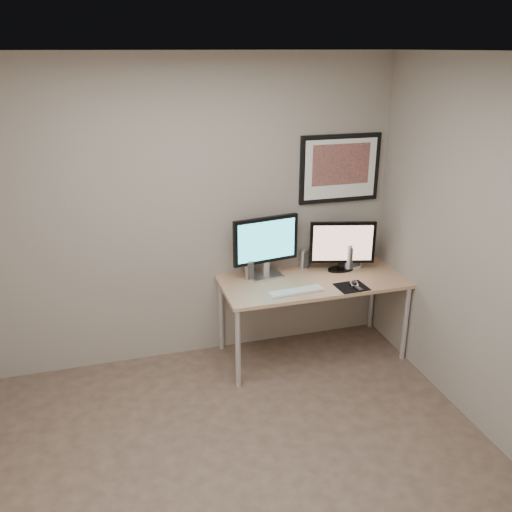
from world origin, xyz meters
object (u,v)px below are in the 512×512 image
at_px(speaker_right, 303,259).
at_px(fan_unit, 351,255).
at_px(monitor_large, 266,244).
at_px(framed_art, 340,168).
at_px(speaker_left, 249,270).
at_px(keyboard, 296,291).
at_px(desk, 313,287).
at_px(monitor_tv, 342,245).

xyz_separation_m(speaker_right, fan_unit, (0.42, -0.11, 0.03)).
bearing_deg(monitor_large, fan_unit, -10.34).
bearing_deg(monitor_large, framed_art, 2.30).
xyz_separation_m(monitor_large, speaker_right, (0.39, 0.09, -0.21)).
relative_size(speaker_left, keyboard, 0.39).
bearing_deg(monitor_large, keyboard, -77.55).
distance_m(speaker_left, speaker_right, 0.55).
bearing_deg(fan_unit, speaker_left, 162.08).
distance_m(framed_art, fan_unit, 0.79).
xyz_separation_m(desk, fan_unit, (0.43, 0.17, 0.19)).
bearing_deg(speaker_left, desk, -22.24).
xyz_separation_m(monitor_large, speaker_left, (-0.15, -0.02, -0.21)).
distance_m(framed_art, speaker_right, 0.87).
relative_size(framed_art, fan_unit, 3.04).
distance_m(speaker_left, fan_unit, 0.96).
height_order(framed_art, speaker_left, framed_art).
bearing_deg(keyboard, framed_art, 37.95).
relative_size(speaker_right, keyboard, 0.39).
distance_m(desk, fan_unit, 0.50).
relative_size(framed_art, monitor_large, 1.25).
bearing_deg(speaker_left, speaker_right, 6.80).
height_order(desk, fan_unit, fan_unit).
height_order(framed_art, fan_unit, framed_art).
bearing_deg(keyboard, speaker_right, 58.70).
bearing_deg(monitor_tv, fan_unit, 30.58).
bearing_deg(speaker_left, framed_art, 5.99).
distance_m(desk, keyboard, 0.31).
height_order(speaker_left, keyboard, speaker_left).
xyz_separation_m(speaker_left, speaker_right, (0.54, 0.11, 0.00)).
height_order(monitor_large, fan_unit, monitor_large).
bearing_deg(framed_art, speaker_right, -170.87).
relative_size(desk, framed_art, 2.13).
xyz_separation_m(framed_art, keyboard, (-0.58, -0.52, -0.88)).
bearing_deg(framed_art, keyboard, -138.03).
distance_m(desk, speaker_right, 0.32).
bearing_deg(framed_art, monitor_tv, -97.90).
bearing_deg(speaker_left, fan_unit, -4.57).
relative_size(monitor_tv, speaker_left, 3.18).
distance_m(framed_art, speaker_left, 1.20).
height_order(speaker_right, fan_unit, fan_unit).
xyz_separation_m(desk, monitor_large, (-0.38, 0.19, 0.37)).
xyz_separation_m(framed_art, monitor_large, (-0.73, -0.14, -0.59)).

